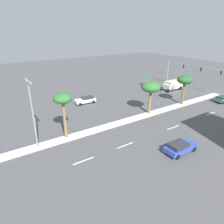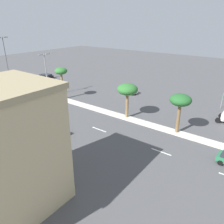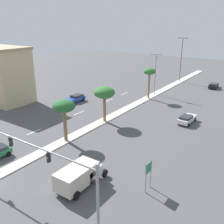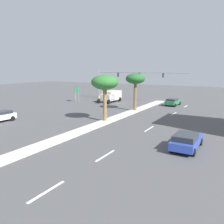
{
  "view_description": "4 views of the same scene",
  "coord_description": "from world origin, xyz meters",
  "px_view_note": "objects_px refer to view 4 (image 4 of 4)",
  "views": [
    {
      "loc": [
        -25.57,
        48.14,
        15.09
      ],
      "look_at": [
        0.85,
        30.34,
        1.99
      ],
      "focal_mm": 32.98,
      "sensor_mm": 36.0,
      "label": 1
    },
    {
      "loc": [
        -29.81,
        2.85,
        16.03
      ],
      "look_at": [
        -3.47,
        22.65,
        2.2
      ],
      "focal_mm": 35.37,
      "sensor_mm": 36.0,
      "label": 2
    },
    {
      "loc": [
        24.51,
        -10.97,
        16.4
      ],
      "look_at": [
        2.58,
        21.17,
        2.5
      ],
      "focal_mm": 41.1,
      "sensor_mm": 36.0,
      "label": 3
    },
    {
      "loc": [
        -15.51,
        48.04,
        6.88
      ],
      "look_at": [
        -2.47,
        25.24,
        2.0
      ],
      "focal_mm": 37.3,
      "sensor_mm": 36.0,
      "label": 4
    }
  ],
  "objects_px": {
    "box_truck": "(111,96)",
    "traffic_signal_gantry": "(121,80)",
    "sedan_green_mid": "(173,102)",
    "sedan_blue_far": "(187,140)",
    "palm_tree_leading": "(105,83)",
    "directional_road_sign": "(77,92)",
    "palm_tree_rear": "(135,80)"
  },
  "relations": [
    {
      "from": "palm_tree_rear",
      "to": "sedan_green_mid",
      "type": "height_order",
      "value": "palm_tree_rear"
    },
    {
      "from": "directional_road_sign",
      "to": "sedan_blue_far",
      "type": "distance_m",
      "value": 32.49
    },
    {
      "from": "palm_tree_leading",
      "to": "sedan_blue_far",
      "type": "xyz_separation_m",
      "value": [
        -11.84,
        5.79,
        -4.28
      ]
    },
    {
      "from": "palm_tree_rear",
      "to": "sedan_green_mid",
      "type": "distance_m",
      "value": 10.51
    },
    {
      "from": "traffic_signal_gantry",
      "to": "sedan_green_mid",
      "type": "bearing_deg",
      "value": 168.32
    },
    {
      "from": "traffic_signal_gantry",
      "to": "box_truck",
      "type": "height_order",
      "value": "traffic_signal_gantry"
    },
    {
      "from": "sedan_green_mid",
      "to": "box_truck",
      "type": "distance_m",
      "value": 12.8
    },
    {
      "from": "traffic_signal_gantry",
      "to": "sedan_green_mid",
      "type": "xyz_separation_m",
      "value": [
        -12.42,
        2.57,
        -3.77
      ]
    },
    {
      "from": "directional_road_sign",
      "to": "palm_tree_leading",
      "type": "xyz_separation_m",
      "value": [
        -14.74,
        12.84,
        2.86
      ]
    },
    {
      "from": "traffic_signal_gantry",
      "to": "sedan_green_mid",
      "type": "height_order",
      "value": "traffic_signal_gantry"
    },
    {
      "from": "palm_tree_leading",
      "to": "box_truck",
      "type": "xyz_separation_m",
      "value": [
        8.53,
        -16.18,
        -3.78
      ]
    },
    {
      "from": "sedan_blue_far",
      "to": "sedan_green_mid",
      "type": "xyz_separation_m",
      "value": [
        7.7,
        -23.75,
        -0.03
      ]
    },
    {
      "from": "palm_tree_rear",
      "to": "sedan_blue_far",
      "type": "distance_m",
      "value": 19.55
    },
    {
      "from": "palm_tree_rear",
      "to": "box_truck",
      "type": "relative_size",
      "value": 1.02
    },
    {
      "from": "sedan_green_mid",
      "to": "directional_road_sign",
      "type": "bearing_deg",
      "value": 15.19
    },
    {
      "from": "sedan_green_mid",
      "to": "palm_tree_rear",
      "type": "bearing_deg",
      "value": 65.47
    },
    {
      "from": "traffic_signal_gantry",
      "to": "directional_road_sign",
      "type": "height_order",
      "value": "traffic_signal_gantry"
    },
    {
      "from": "box_truck",
      "to": "traffic_signal_gantry",
      "type": "bearing_deg",
      "value": -93.24
    },
    {
      "from": "sedan_green_mid",
      "to": "sedan_blue_far",
      "type": "bearing_deg",
      "value": 107.96
    },
    {
      "from": "palm_tree_rear",
      "to": "traffic_signal_gantry",
      "type": "bearing_deg",
      "value": -53.09
    },
    {
      "from": "sedan_blue_far",
      "to": "box_truck",
      "type": "height_order",
      "value": "box_truck"
    },
    {
      "from": "palm_tree_leading",
      "to": "sedan_green_mid",
      "type": "distance_m",
      "value": 18.93
    },
    {
      "from": "directional_road_sign",
      "to": "box_truck",
      "type": "height_order",
      "value": "directional_road_sign"
    },
    {
      "from": "palm_tree_rear",
      "to": "sedan_blue_far",
      "type": "bearing_deg",
      "value": 127.75
    },
    {
      "from": "traffic_signal_gantry",
      "to": "directional_road_sign",
      "type": "xyz_separation_m",
      "value": [
        6.45,
        7.69,
        -2.32
      ]
    },
    {
      "from": "directional_road_sign",
      "to": "traffic_signal_gantry",
      "type": "bearing_deg",
      "value": -130.0
    },
    {
      "from": "traffic_signal_gantry",
      "to": "sedan_blue_far",
      "type": "xyz_separation_m",
      "value": [
        -20.12,
        26.32,
        -3.75
      ]
    },
    {
      "from": "sedan_green_mid",
      "to": "box_truck",
      "type": "bearing_deg",
      "value": 8.01
    },
    {
      "from": "palm_tree_leading",
      "to": "directional_road_sign",
      "type": "bearing_deg",
      "value": -41.07
    },
    {
      "from": "palm_tree_rear",
      "to": "sedan_blue_far",
      "type": "xyz_separation_m",
      "value": [
        -11.67,
        15.07,
        -4.36
      ]
    },
    {
      "from": "sedan_blue_far",
      "to": "sedan_green_mid",
      "type": "height_order",
      "value": "sedan_blue_far"
    },
    {
      "from": "traffic_signal_gantry",
      "to": "sedan_blue_far",
      "type": "relative_size",
      "value": 4.54
    }
  ]
}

